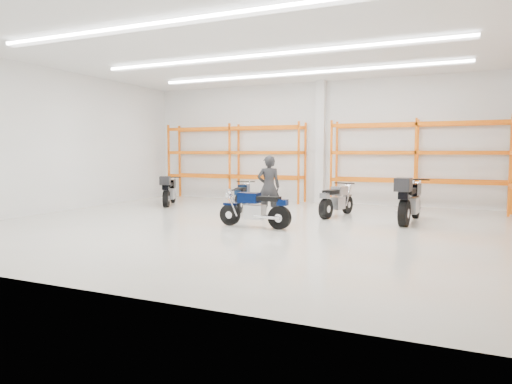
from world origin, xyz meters
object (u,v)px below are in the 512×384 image
at_px(motorcycle_back_b, 242,197).
at_px(motorcycle_back_d, 409,201).
at_px(motorcycle_back_c, 336,201).
at_px(standing_man, 269,187).
at_px(structural_column, 321,142).
at_px(motorcycle_back_a, 169,191).
at_px(motorcycle_main, 257,210).

relative_size(motorcycle_back_b, motorcycle_back_d, 0.76).
xyz_separation_m(motorcycle_back_c, standing_man, (-1.67, -1.11, 0.44)).
bearing_deg(structural_column, motorcycle_back_c, -67.07).
height_order(motorcycle_back_a, motorcycle_back_c, motorcycle_back_a).
xyz_separation_m(motorcycle_back_d, standing_man, (-3.77, -0.63, 0.30)).
bearing_deg(motorcycle_back_b, motorcycle_back_d, -6.86).
height_order(motorcycle_main, motorcycle_back_b, motorcycle_main).
relative_size(motorcycle_back_c, standing_man, 1.09).
height_order(motorcycle_back_d, structural_column, structural_column).
bearing_deg(standing_man, motorcycle_main, 75.43).
xyz_separation_m(motorcycle_back_a, structural_column, (4.69, 2.98, 1.73)).
relative_size(motorcycle_back_a, motorcycle_back_d, 0.81).
bearing_deg(motorcycle_back_c, motorcycle_back_d, -12.80).
relative_size(motorcycle_main, motorcycle_back_c, 1.01).
xyz_separation_m(motorcycle_main, motorcycle_back_b, (-1.78, 2.88, -0.02)).
bearing_deg(motorcycle_back_c, motorcycle_back_b, 177.24).
bearing_deg(motorcycle_main, motorcycle_back_b, 121.77).
bearing_deg(motorcycle_back_d, motorcycle_back_a, 174.05).
bearing_deg(motorcycle_back_c, motorcycle_back_a, 176.45).
bearing_deg(standing_man, structural_column, -120.13).
bearing_deg(motorcycle_back_c, motorcycle_main, -115.86).
bearing_deg(structural_column, motorcycle_back_d, -47.50).
bearing_deg(motorcycle_back_b, motorcycle_main, -58.23).
distance_m(motorcycle_back_b, structural_column, 4.05).
distance_m(motorcycle_back_b, standing_man, 1.96).
bearing_deg(motorcycle_back_b, structural_column, 62.31).
height_order(motorcycle_back_c, standing_man, standing_man).
bearing_deg(standing_man, motorcycle_back_b, -68.19).
distance_m(motorcycle_back_d, standing_man, 3.83).
bearing_deg(motorcycle_back_b, standing_man, -41.32).
bearing_deg(motorcycle_back_c, standing_man, -146.56).
relative_size(motorcycle_back_d, structural_column, 0.54).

